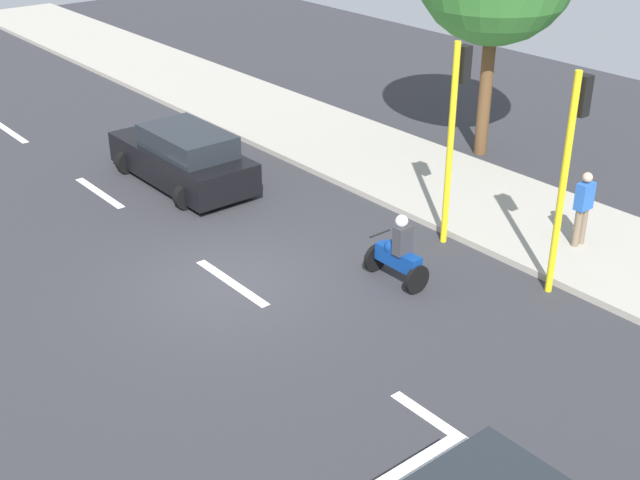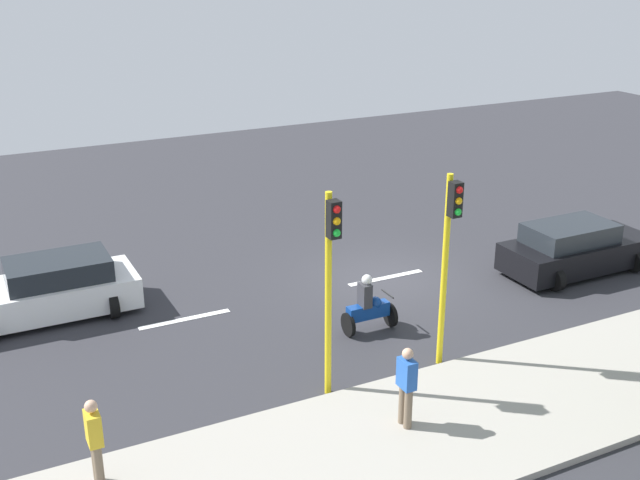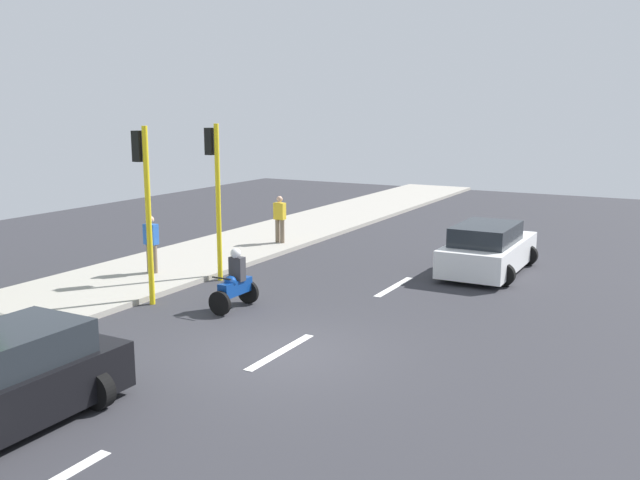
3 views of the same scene
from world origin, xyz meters
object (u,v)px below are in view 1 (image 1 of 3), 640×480
at_px(car_black, 183,157).
at_px(traffic_light_midblock, 456,115).
at_px(motorcycle, 398,254).
at_px(traffic_light_corner, 570,153).
at_px(pedestrian_by_tree, 583,206).

relative_size(car_black, traffic_light_midblock, 1.01).
xyz_separation_m(car_black, traffic_light_midblock, (2.81, -6.62, 2.22)).
xyz_separation_m(motorcycle, traffic_light_corner, (2.20, -2.20, 2.29)).
xyz_separation_m(motorcycle, pedestrian_by_tree, (4.05, -1.50, 0.42)).
distance_m(motorcycle, traffic_light_midblock, 3.24).
distance_m(car_black, traffic_light_corner, 10.14).
bearing_deg(traffic_light_corner, pedestrian_by_tree, 20.73).
distance_m(car_black, traffic_light_midblock, 7.53).
distance_m(car_black, motorcycle, 7.31).
height_order(car_black, traffic_light_midblock, traffic_light_midblock).
height_order(motorcycle, pedestrian_by_tree, pedestrian_by_tree).
relative_size(car_black, motorcycle, 2.97).
relative_size(motorcycle, traffic_light_midblock, 0.34).
height_order(car_black, traffic_light_corner, traffic_light_corner).
height_order(pedestrian_by_tree, traffic_light_midblock, traffic_light_midblock).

